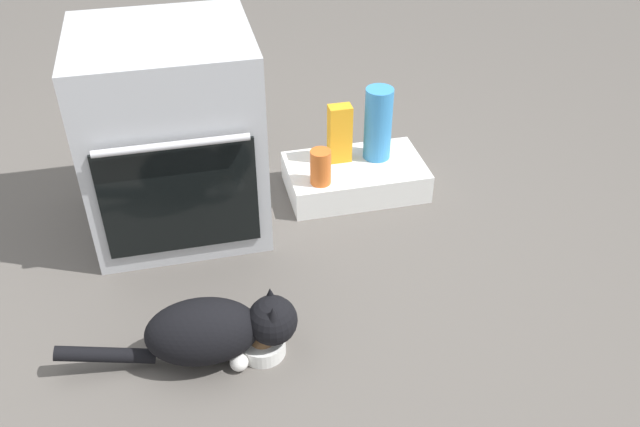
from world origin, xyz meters
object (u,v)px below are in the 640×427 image
(food_bowl, at_px, (263,345))
(cat, at_px, (214,330))
(water_bottle, at_px, (378,124))
(pantry_cabinet, at_px, (355,177))
(sauce_jar, at_px, (321,167))
(juice_carton, at_px, (340,134))
(oven, at_px, (172,134))

(food_bowl, relative_size, cat, 0.20)
(food_bowl, bearing_deg, water_bottle, 53.84)
(pantry_cabinet, distance_m, water_bottle, 0.24)
(water_bottle, bearing_deg, pantry_cabinet, -157.21)
(sauce_jar, bearing_deg, water_bottle, 27.18)
(food_bowl, xyz_separation_m, water_bottle, (0.61, 0.83, 0.24))
(food_bowl, distance_m, juice_carton, 0.98)
(cat, height_order, juice_carton, juice_carton)
(oven, xyz_separation_m, juice_carton, (0.64, 0.09, -0.13))
(water_bottle, height_order, juice_carton, water_bottle)
(oven, relative_size, pantry_cabinet, 1.35)
(cat, relative_size, sauce_jar, 5.08)
(oven, relative_size, juice_carton, 3.09)
(sauce_jar, bearing_deg, oven, 174.37)
(pantry_cabinet, height_order, food_bowl, pantry_cabinet)
(pantry_cabinet, xyz_separation_m, sauce_jar, (-0.17, -0.09, 0.13))
(water_bottle, relative_size, sauce_jar, 2.14)
(cat, bearing_deg, water_bottle, 52.12)
(cat, bearing_deg, juice_carton, 58.89)
(pantry_cabinet, distance_m, sauce_jar, 0.23)
(food_bowl, distance_m, water_bottle, 1.06)
(cat, height_order, water_bottle, water_bottle)
(oven, distance_m, food_bowl, 0.84)
(food_bowl, height_order, juice_carton, juice_carton)
(cat, bearing_deg, oven, 98.21)
(water_bottle, bearing_deg, oven, -173.99)
(water_bottle, bearing_deg, sauce_jar, -152.82)
(juice_carton, bearing_deg, oven, -171.69)
(pantry_cabinet, relative_size, water_bottle, 1.83)
(juice_carton, bearing_deg, cat, -125.51)
(oven, height_order, food_bowl, oven)
(pantry_cabinet, bearing_deg, juice_carton, 136.46)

